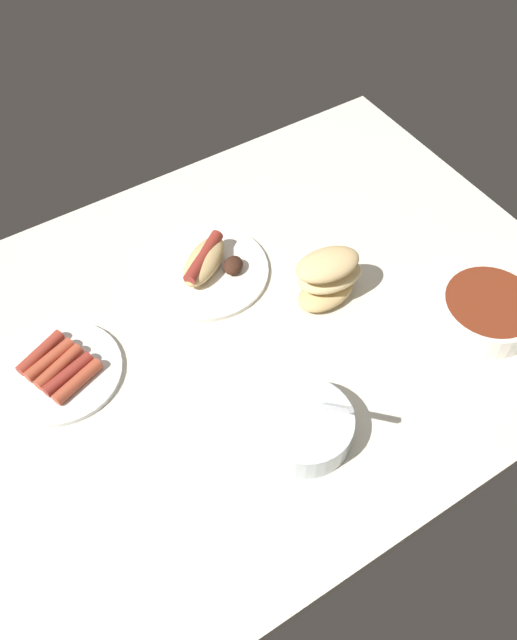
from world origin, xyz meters
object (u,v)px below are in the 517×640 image
object	(u,v)px
bowl_coleslaw	(305,426)
plate_sausages	(60,370)
bread_stack	(328,277)
plate_hotdog_assembled	(206,266)
bowl_chili	(489,309)

from	to	relation	value
bowl_coleslaw	plate_sausages	xyz separation A→B (cm)	(-28.53, 31.92, -1.94)
bread_stack	plate_sausages	xyz separation A→B (cm)	(-48.37, 10.45, -4.38)
plate_hotdog_assembled	bread_stack	world-z (taller)	bread_stack
plate_sausages	bowl_chili	world-z (taller)	bowl_chili
plate_hotdog_assembled	plate_sausages	bearing A→B (deg)	-168.24
bowl_chili	bowl_coleslaw	bearing A→B (deg)	-177.56
plate_hotdog_assembled	plate_sausages	world-z (taller)	plate_hotdog_assembled
bowl_coleslaw	plate_hotdog_assembled	bearing A→B (deg)	84.27
plate_hotdog_assembled	bread_stack	distance (cm)	23.74
plate_hotdog_assembled	bowl_chili	xyz separation A→B (cm)	(37.63, -36.90, 0.93)
bowl_coleslaw	bread_stack	size ratio (longest dim) A/B	1.09
bread_stack	bowl_chili	distance (cm)	29.42
bowl_coleslaw	bowl_chili	size ratio (longest dim) A/B	0.84
bowl_coleslaw	bowl_chili	distance (cm)	41.55
plate_hotdog_assembled	bread_stack	xyz separation A→B (cm)	(15.96, -17.19, 3.67)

